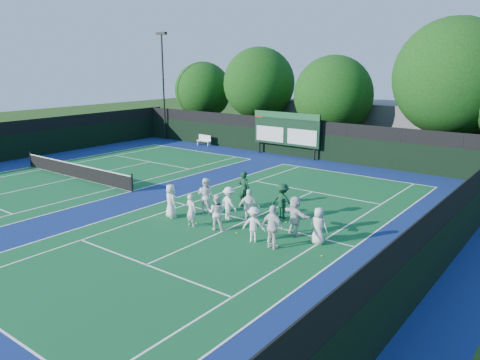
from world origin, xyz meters
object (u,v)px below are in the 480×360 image
Objects in this scene: tennis_net at (76,171)px; bench at (204,140)px; coach_left at (244,189)px; scoreboard at (286,129)px.

tennis_net is 14.46m from bench.
coach_left is at bearing -42.04° from bench.
tennis_net is 5.87× the size of coach_left.
bench is at bearing 96.24° from tennis_net.
scoreboard is 3.87× the size of bench.
tennis_net is at bearing -115.60° from scoreboard.
scoreboard reaches higher than bench.
coach_left is (5.59, -12.97, -1.23)m from scoreboard.
scoreboard is at bearing 1.44° from bench.
scoreboard is 14.18m from coach_left.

